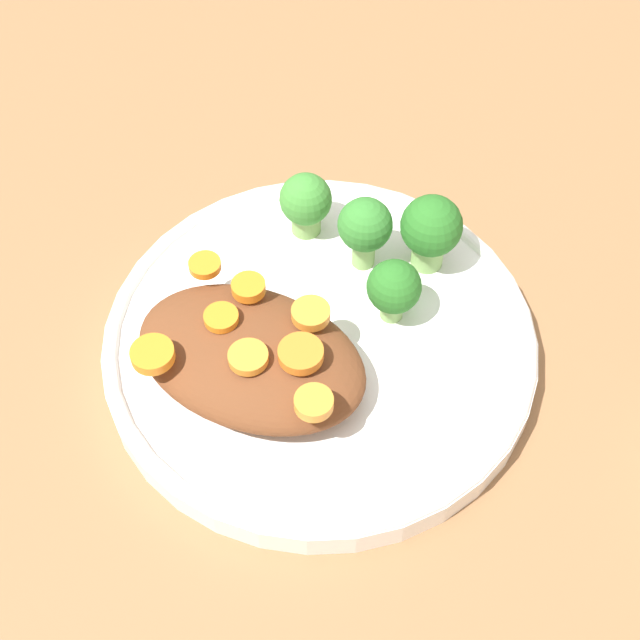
% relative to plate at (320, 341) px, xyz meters
% --- Properties ---
extents(ground_plane, '(4.00, 4.00, 0.00)m').
position_rel_plate_xyz_m(ground_plane, '(0.00, 0.00, -0.01)').
color(ground_plane, '#8C603D').
extents(plate, '(0.26, 0.26, 0.02)m').
position_rel_plate_xyz_m(plate, '(0.00, 0.00, 0.00)').
color(plate, white).
rests_on(plate, ground_plane).
extents(stew_mound, '(0.14, 0.09, 0.03)m').
position_rel_plate_xyz_m(stew_mound, '(0.02, 0.04, 0.02)').
color(stew_mound, brown).
rests_on(stew_mound, plate).
extents(broccoli_floret_0, '(0.03, 0.03, 0.05)m').
position_rel_plate_xyz_m(broccoli_floret_0, '(0.00, -0.06, 0.04)').
color(broccoli_floret_0, '#7FA85B').
rests_on(broccoli_floret_0, plate).
extents(broccoli_floret_1, '(0.03, 0.03, 0.04)m').
position_rel_plate_xyz_m(broccoli_floret_1, '(0.04, -0.07, 0.03)').
color(broccoli_floret_1, '#759E51').
rests_on(broccoli_floret_1, plate).
extents(broccoli_floret_2, '(0.03, 0.03, 0.04)m').
position_rel_plate_xyz_m(broccoli_floret_2, '(-0.03, -0.03, 0.03)').
color(broccoli_floret_2, '#7FA85B').
rests_on(broccoli_floret_2, plate).
extents(broccoli_floret_3, '(0.04, 0.04, 0.05)m').
position_rel_plate_xyz_m(broccoli_floret_3, '(-0.04, -0.08, 0.04)').
color(broccoli_floret_3, '#7FA85B').
rests_on(broccoli_floret_3, plate).
extents(carrot_slice_0, '(0.02, 0.02, 0.00)m').
position_rel_plate_xyz_m(carrot_slice_0, '(0.07, 0.01, 0.04)').
color(carrot_slice_0, orange).
rests_on(carrot_slice_0, stew_mound).
extents(carrot_slice_1, '(0.02, 0.02, 0.01)m').
position_rel_plate_xyz_m(carrot_slice_1, '(0.02, 0.05, 0.04)').
color(carrot_slice_1, orange).
rests_on(carrot_slice_1, stew_mound).
extents(carrot_slice_2, '(0.02, 0.02, 0.01)m').
position_rel_plate_xyz_m(carrot_slice_2, '(-0.03, 0.06, 0.04)').
color(carrot_slice_2, orange).
rests_on(carrot_slice_2, stew_mound).
extents(carrot_slice_3, '(0.02, 0.02, 0.01)m').
position_rel_plate_xyz_m(carrot_slice_3, '(0.04, 0.01, 0.04)').
color(carrot_slice_3, orange).
rests_on(carrot_slice_3, stew_mound).
extents(carrot_slice_4, '(0.02, 0.02, 0.01)m').
position_rel_plate_xyz_m(carrot_slice_4, '(-0.01, 0.04, 0.04)').
color(carrot_slice_4, orange).
rests_on(carrot_slice_4, stew_mound).
extents(carrot_slice_5, '(0.02, 0.02, 0.01)m').
position_rel_plate_xyz_m(carrot_slice_5, '(0.00, 0.01, 0.04)').
color(carrot_slice_5, orange).
rests_on(carrot_slice_5, stew_mound).
extents(carrot_slice_6, '(0.02, 0.02, 0.00)m').
position_rel_plate_xyz_m(carrot_slice_6, '(0.04, 0.04, 0.04)').
color(carrot_slice_6, orange).
rests_on(carrot_slice_6, stew_mound).
extents(carrot_slice_7, '(0.02, 0.02, 0.01)m').
position_rel_plate_xyz_m(carrot_slice_7, '(0.06, 0.07, 0.04)').
color(carrot_slice_7, orange).
rests_on(carrot_slice_7, stew_mound).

